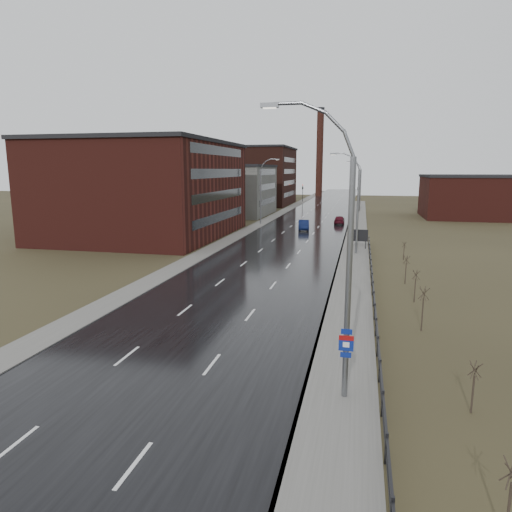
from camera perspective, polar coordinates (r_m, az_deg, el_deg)
The scene contains 26 objects.
ground at distance 20.81m, azimuth -15.49°, elevation -16.87°, with size 320.00×320.00×0.00m, color #2D2819.
road at distance 77.21m, azimuth 6.08°, elevation 3.65°, with size 14.00×300.00×0.06m, color black.
sidewalk_right at distance 51.94m, azimuth 12.15°, elevation 0.07°, with size 3.20×180.00×0.18m, color #595651.
curb_right at distance 51.98m, azimuth 10.47°, elevation 0.14°, with size 0.16×180.00×0.18m, color slate.
sidewalk_left at distance 78.60m, azimuth 0.13°, elevation 3.86°, with size 2.40×260.00×0.12m, color #595651.
warehouse_near at distance 68.17m, azimuth -13.42°, elevation 8.16°, with size 22.44×28.56×13.50m.
warehouse_mid at distance 98.01m, azimuth -3.14°, elevation 8.27°, with size 16.32×20.40×10.50m.
warehouse_far at distance 128.19m, azimuth -1.56°, elevation 9.98°, with size 26.52×24.48×15.50m.
building_right at distance 100.46m, azimuth 25.30°, elevation 6.75°, with size 18.36×16.32×8.50m.
smokestack at distance 166.87m, azimuth 7.96°, elevation 12.73°, with size 2.70×2.70×30.70m.
streetlight_main at distance 18.41m, azimuth 10.59°, elevation -0.25°, with size 3.91×0.29×12.11m.
streetlight_right_mid at distance 52.21m, azimuth 12.31°, elevation 6.48°, with size 3.36×0.28×11.35m.
streetlight_left at distance 79.96m, azimuth 0.81°, elevation 8.13°, with size 3.36×0.28×11.35m.
streetlight_right_far at distance 106.14m, azimuth 12.77°, elevation 8.52°, with size 3.36×0.28×11.35m.
guardrail at distance 35.51m, azimuth 14.44°, elevation -3.94°, with size 0.10×53.05×1.10m.
shrub_a at distance 14.59m, azimuth 29.14°, elevation -25.12°, with size 0.57×0.60×2.41m.
shrub_b at distance 20.51m, azimuth 25.53°, elevation -14.47°, with size 0.51×0.54×2.14m.
shrub_c at distance 29.00m, azimuth 20.13°, elevation -6.09°, with size 0.64×0.67×2.71m.
shrub_d at distance 35.03m, azimuth 19.28°, elevation -3.47°, with size 0.57×0.60×2.39m.
shrub_e at distance 40.35m, azimuth 18.23°, elevation -1.54°, with size 0.58×0.61×2.43m.
shrub_f at distance 50.92m, azimuth 18.01°, elevation 0.66°, with size 0.47×0.50×1.97m.
billboard at distance 55.94m, azimuth 12.80°, elevation 2.44°, with size 1.98×0.17×2.47m.
traffic_light_left at distance 137.24m, azimuth 5.86°, elevation 8.66°, with size 0.58×2.73×5.30m.
traffic_light_right at distance 136.17m, azimuth 12.63°, elevation 8.45°, with size 0.58×2.73×5.30m.
car_near at distance 73.05m, azimuth 5.97°, elevation 3.85°, with size 1.66×4.75×1.56m, color #0C153C.
car_far at distance 82.06m, azimuth 10.38°, elevation 4.46°, with size 1.76×4.38×1.49m, color #460B16.
Camera 1 is at (9.17, -16.07, 9.52)m, focal length 32.00 mm.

